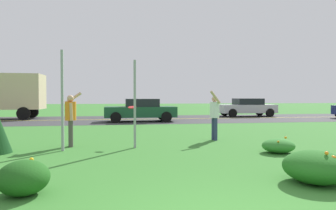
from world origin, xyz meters
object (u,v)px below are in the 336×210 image
(car_silver_center_left, at_px, (247,107))
(sign_post_near_path, at_px, (62,100))
(person_thrower_orange_shirt, at_px, (71,116))
(person_catcher_white_shirt, at_px, (214,114))
(frisbee_red, at_px, (132,107))
(car_dark_green_center_right, at_px, (141,110))
(sign_post_by_roadside, at_px, (135,104))

(car_silver_center_left, bearing_deg, sign_post_near_path, -130.21)
(sign_post_near_path, height_order, car_silver_center_left, sign_post_near_path)
(person_thrower_orange_shirt, height_order, person_catcher_white_shirt, person_catcher_white_shirt)
(person_catcher_white_shirt, relative_size, frisbee_red, 6.64)
(car_silver_center_left, height_order, car_dark_green_center_right, same)
(person_catcher_white_shirt, xyz_separation_m, frisbee_red, (-2.99, -0.59, 0.27))
(person_catcher_white_shirt, bearing_deg, frisbee_red, -168.76)
(person_thrower_orange_shirt, xyz_separation_m, frisbee_red, (1.93, 0.07, 0.25))
(sign_post_near_path, height_order, person_catcher_white_shirt, sign_post_near_path)
(person_thrower_orange_shirt, relative_size, frisbee_red, 6.39)
(frisbee_red, height_order, car_dark_green_center_right, car_dark_green_center_right)
(sign_post_by_roadside, distance_m, person_catcher_white_shirt, 3.20)
(person_catcher_white_shirt, distance_m, car_dark_green_center_right, 9.18)
(sign_post_near_path, relative_size, car_silver_center_left, 0.65)
(sign_post_near_path, xyz_separation_m, frisbee_red, (2.05, 0.80, -0.24))
(person_catcher_white_shirt, relative_size, car_dark_green_center_right, 0.40)
(person_catcher_white_shirt, bearing_deg, sign_post_by_roadside, -157.71)
(sign_post_by_roadside, distance_m, car_silver_center_left, 17.07)
(frisbee_red, relative_size, car_silver_center_left, 0.06)
(person_thrower_orange_shirt, distance_m, car_dark_green_center_right, 10.06)
(sign_post_near_path, distance_m, person_catcher_white_shirt, 5.25)
(person_thrower_orange_shirt, xyz_separation_m, car_silver_center_left, (11.82, 13.39, -0.24))
(sign_post_near_path, height_order, frisbee_red, sign_post_near_path)
(sign_post_by_roadside, xyz_separation_m, person_catcher_white_shirt, (2.94, 1.21, -0.39))
(person_thrower_orange_shirt, distance_m, frisbee_red, 1.94)
(sign_post_near_path, distance_m, person_thrower_orange_shirt, 0.89)
(car_silver_center_left, bearing_deg, car_dark_green_center_right, -157.06)
(person_thrower_orange_shirt, relative_size, car_dark_green_center_right, 0.38)
(sign_post_by_roadside, xyz_separation_m, car_silver_center_left, (9.84, 13.93, -0.61))
(sign_post_near_path, xyz_separation_m, person_catcher_white_shirt, (5.04, 1.39, -0.51))
(sign_post_near_path, xyz_separation_m, person_thrower_orange_shirt, (0.12, 0.73, -0.49))
(car_silver_center_left, xyz_separation_m, car_dark_green_center_right, (-8.89, -3.77, 0.00))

